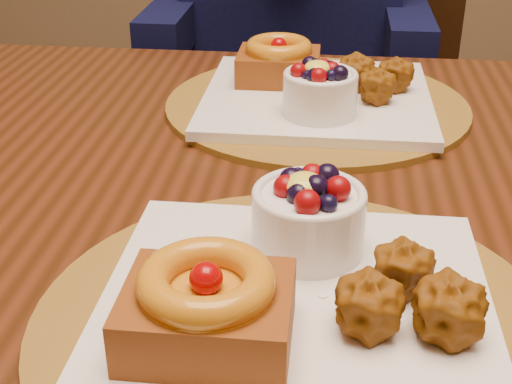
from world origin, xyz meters
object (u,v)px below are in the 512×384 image
place_setting_near (292,294)px  place_setting_far (315,92)px  chair_far (374,113)px  dining_table (306,253)px

place_setting_near → place_setting_far: 0.43m
place_setting_far → chair_far: bearing=79.7°
dining_table → chair_far: (0.11, 0.85, -0.17)m
dining_table → place_setting_near: (-0.00, -0.22, 0.10)m
place_setting_near → place_setting_far: bearing=90.0°
place_setting_near → place_setting_far: place_setting_near is taller
dining_table → place_setting_near: size_ratio=4.21×
place_setting_near → chair_far: (0.11, 1.06, -0.27)m
place_setting_far → chair_far: 0.70m
dining_table → chair_far: 0.87m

